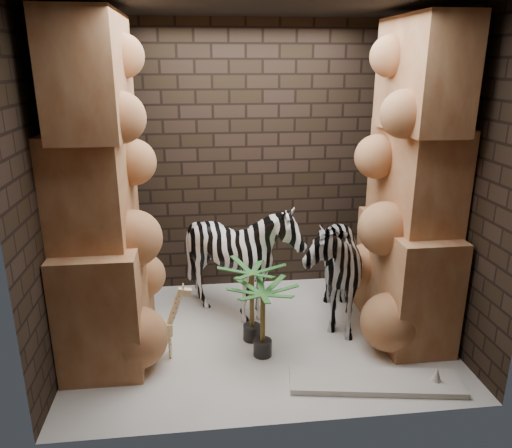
{
  "coord_description": "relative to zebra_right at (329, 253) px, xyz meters",
  "views": [
    {
      "loc": [
        -0.55,
        -4.23,
        2.55
      ],
      "look_at": [
        -0.02,
        0.15,
        1.11
      ],
      "focal_mm": 34.75,
      "sensor_mm": 36.0,
      "label": 1
    }
  ],
  "objects": [
    {
      "name": "zebra_right",
      "position": [
        0.0,
        0.0,
        0.0
      ],
      "size": [
        0.81,
        1.28,
        1.43
      ],
      "primitive_type": "imported",
      "rotation": [
        0.0,
        0.0,
        -0.14
      ],
      "color": "white",
      "rests_on": "floor"
    },
    {
      "name": "zebra_left",
      "position": [
        -0.88,
        0.11,
        -0.13
      ],
      "size": [
        1.15,
        1.37,
        1.17
      ],
      "primitive_type": "imported",
      "rotation": [
        0.0,
        0.0,
        0.09
      ],
      "color": "white",
      "rests_on": "floor"
    },
    {
      "name": "giraffe_toy",
      "position": [
        -1.69,
        -0.56,
        -0.35
      ],
      "size": [
        0.38,
        0.13,
        0.73
      ],
      "primitive_type": null,
      "rotation": [
        0.0,
        0.0,
        0.03
      ],
      "color": "#FEE5A7",
      "rests_on": "floor"
    },
    {
      "name": "wall_back",
      "position": [
        -0.74,
        0.94,
        0.79
      ],
      "size": [
        3.5,
        0.0,
        3.5
      ],
      "primitive_type": "plane",
      "rotation": [
        1.57,
        0.0,
        0.0
      ],
      "color": "black",
      "rests_on": "ground"
    },
    {
      "name": "ceiling",
      "position": [
        -0.74,
        -0.31,
        2.29
      ],
      "size": [
        3.5,
        3.5,
        0.0
      ],
      "primitive_type": "plane",
      "rotation": [
        3.14,
        0.0,
        0.0
      ],
      "color": "black",
      "rests_on": "ground"
    },
    {
      "name": "floor",
      "position": [
        -0.74,
        -0.31,
        -0.71
      ],
      "size": [
        3.5,
        3.5,
        0.0
      ],
      "primitive_type": "plane",
      "color": "silver",
      "rests_on": "ground"
    },
    {
      "name": "rock_pillar_right",
      "position": [
        0.68,
        -0.31,
        0.79
      ],
      "size": [
        0.58,
        1.25,
        3.0
      ],
      "primitive_type": null,
      "color": "tan",
      "rests_on": "floor"
    },
    {
      "name": "palm_back",
      "position": [
        -0.76,
        -0.64,
        -0.36
      ],
      "size": [
        0.36,
        0.36,
        0.71
      ],
      "primitive_type": null,
      "color": "#2B6723",
      "rests_on": "floor"
    },
    {
      "name": "wall_front",
      "position": [
        -0.74,
        -1.56,
        0.79
      ],
      "size": [
        3.5,
        0.0,
        3.5
      ],
      "primitive_type": "plane",
      "rotation": [
        -1.57,
        0.0,
        0.0
      ],
      "color": "black",
      "rests_on": "ground"
    },
    {
      "name": "wall_left",
      "position": [
        -2.49,
        -0.31,
        0.79
      ],
      "size": [
        0.0,
        3.0,
        3.0
      ],
      "primitive_type": "plane",
      "rotation": [
        1.57,
        0.0,
        1.57
      ],
      "color": "black",
      "rests_on": "ground"
    },
    {
      "name": "rock_pillar_left",
      "position": [
        -2.14,
        -0.31,
        0.79
      ],
      "size": [
        0.68,
        1.3,
        3.0
      ],
      "primitive_type": null,
      "color": "tan",
      "rests_on": "floor"
    },
    {
      "name": "surfboard",
      "position": [
        0.11,
        -1.18,
        -0.69
      ],
      "size": [
        1.45,
        0.57,
        0.05
      ],
      "primitive_type": "cube",
      "rotation": [
        0.0,
        0.0,
        -0.16
      ],
      "color": "silver",
      "rests_on": "floor"
    },
    {
      "name": "palm_front",
      "position": [
        -0.82,
        -0.36,
        -0.32
      ],
      "size": [
        0.36,
        0.36,
        0.79
      ],
      "primitive_type": null,
      "color": "#2B6723",
      "rests_on": "floor"
    },
    {
      "name": "wall_right",
      "position": [
        1.01,
        -0.31,
        0.79
      ],
      "size": [
        0.0,
        3.0,
        3.0
      ],
      "primitive_type": "plane",
      "rotation": [
        1.57,
        0.0,
        -1.57
      ],
      "color": "black",
      "rests_on": "ground"
    }
  ]
}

